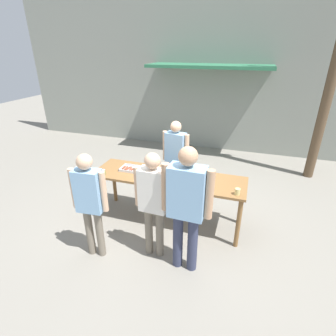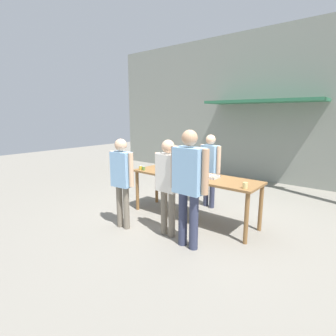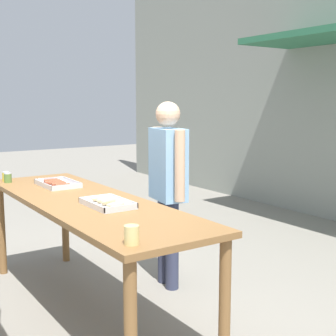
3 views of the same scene
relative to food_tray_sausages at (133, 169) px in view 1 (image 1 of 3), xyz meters
name	(u,v)px [view 1 (image 1 of 3)]	position (x,y,z in m)	size (l,w,h in m)	color
ground_plane	(168,220)	(0.66, -0.04, -0.91)	(24.00, 24.00, 0.00)	gray
building_facade_back	(212,70)	(0.66, 3.94, 1.35)	(12.00, 1.11, 4.50)	gray
serving_table	(168,181)	(0.66, -0.04, -0.11)	(2.58, 0.76, 0.89)	brown
food_tray_sausages	(133,169)	(0.00, 0.00, 0.00)	(0.44, 0.27, 0.04)	silver
food_tray_buns	(185,176)	(0.95, 0.00, 0.01)	(0.41, 0.26, 0.06)	silver
condiment_jar_mustard	(99,171)	(-0.50, -0.30, 0.03)	(0.07, 0.07, 0.09)	gold
condiment_jar_ketchup	(103,172)	(-0.40, -0.31, 0.03)	(0.07, 0.07, 0.09)	#567A38
beer_cup	(237,192)	(1.81, -0.30, 0.04)	(0.08, 0.08, 0.10)	#DBC67A
person_server_behind_table	(176,154)	(0.55, 0.78, 0.06)	(0.54, 0.27, 1.62)	#333851
person_customer_holding_hotdog	(90,198)	(-0.11, -1.17, 0.08)	(0.53, 0.23, 1.63)	#756B5B
person_customer_with_cup	(187,202)	(1.22, -1.01, 0.18)	(0.67, 0.27, 1.83)	#333851
person_customer_waiting_in_line	(153,198)	(0.72, -0.89, 0.08)	(0.55, 0.22, 1.64)	#756B5B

